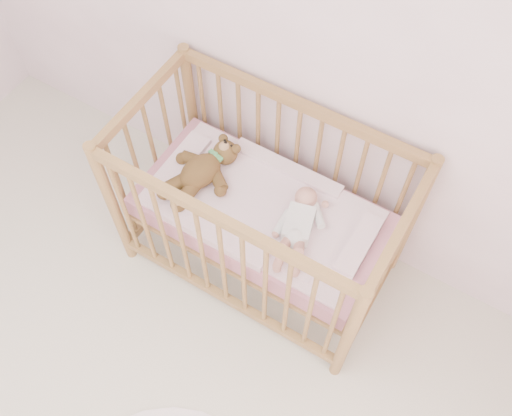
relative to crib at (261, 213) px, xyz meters
The scene contains 6 objects.
wall_back 0.95m from the crib, 108.58° to the left, with size 4.00×0.02×2.70m, color white.
crib is the anchor object (origin of this frame).
mattress 0.01m from the crib, ahead, with size 1.22×0.62×0.13m, color #C47A8C.
blanket 0.06m from the crib, ahead, with size 1.10×0.58×0.06m, color #ECA3B8, non-canonical shape.
baby 0.25m from the crib, ahead, with size 0.24×0.49×0.12m, color silver, non-canonical shape.
teddy_bear 0.37m from the crib, behind, with size 0.35×0.50×0.14m, color brown, non-canonical shape.
Camera 1 is at (0.87, 0.33, 2.92)m, focal length 40.00 mm.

